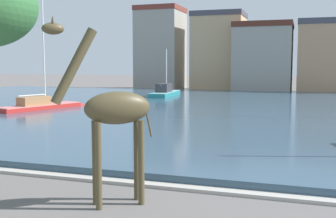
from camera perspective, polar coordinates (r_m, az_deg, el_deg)
The scene contains 9 objects.
harbor_water at distance 38.07m, azimuth 8.71°, elevation 0.05°, with size 84.34×48.07×0.38m, color #334C60.
quay_edge_coping at distance 15.04m, azimuth -7.09°, elevation -9.72°, with size 84.34×0.50×0.12m, color #ADA89E.
giraffe_statue at distance 12.22m, azimuth -7.61°, elevation -0.36°, with size 2.70×2.31×5.45m.
sailboat_teal at distance 50.90m, azimuth -0.23°, elevation 2.11°, with size 2.44×8.78×5.99m.
sailboat_red at distance 37.44m, azimuth -16.32°, elevation 0.30°, with size 4.17×8.81×9.56m.
townhouse_narrow_midrow at distance 71.09m, azimuth -1.00°, elevation 8.25°, with size 7.21×7.43×13.63m.
townhouse_tall_gabled at distance 67.93m, azimuth 6.93°, elevation 7.76°, with size 8.02×7.16×12.32m.
townhouse_wide_warehouse at distance 64.05m, azimuth 12.80°, elevation 6.82°, with size 8.42×7.47×10.23m.
townhouse_corner_house at distance 64.34m, azimuth 20.69°, elevation 6.65°, with size 7.86×7.78×10.40m.
Camera 1 is at (6.23, -3.89, 4.14)m, focal length 44.82 mm.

